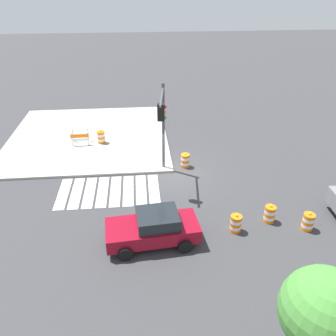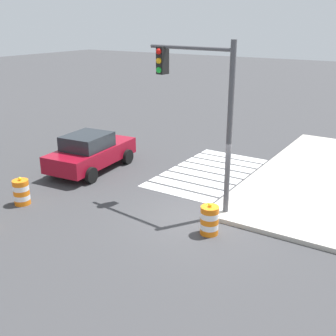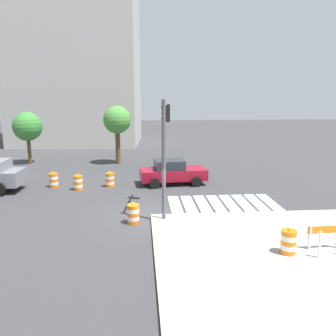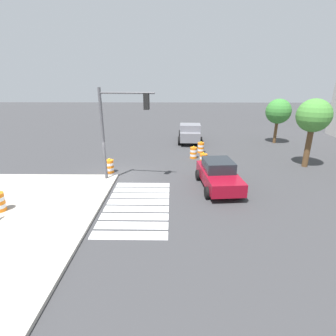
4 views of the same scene
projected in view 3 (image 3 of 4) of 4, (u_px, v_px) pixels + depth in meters
The scene contains 13 objects.
ground_plane at pixel (151, 217), 17.08m from camera, with size 120.00×120.00×0.00m, color #38383A.
crosswalk_stripes at pixel (223, 204), 19.14m from camera, with size 5.85×3.20×0.02m.
sports_car at pixel (172, 172), 23.15m from camera, with size 4.45×2.43×1.63m.
traffic_barrel_near_corner at pixel (78, 183), 21.82m from camera, with size 0.56×0.56×1.02m.
traffic_barrel_crosswalk_end at pixel (110, 180), 22.53m from camera, with size 0.56×0.56×1.02m.
traffic_barrel_median_near at pixel (54, 180), 22.45m from camera, with size 0.56×0.56×1.02m.
traffic_barrel_median_far at pixel (133, 214), 16.22m from camera, with size 0.56×0.56×1.02m.
traffic_barrel_on_sidewalk at pixel (288, 242), 12.85m from camera, with size 0.56×0.56×1.02m.
construction_barricade at pixel (326, 236), 13.09m from camera, with size 1.30×0.81×1.00m.
traffic_light_pole at pixel (165, 136), 16.83m from camera, with size 0.61×3.27×5.50m.
street_tree_streetside_near at pixel (117, 121), 29.14m from camera, with size 2.30×2.30×4.87m.
street_tree_streetside_mid at pixel (27, 127), 29.28m from camera, with size 2.41×2.41×4.36m.
office_building_far at pixel (75, 42), 39.96m from camera, with size 14.00×10.00×22.99m, color #B2ADA8.
Camera 3 is at (-0.43, -16.21, 5.96)m, focal length 37.60 mm.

